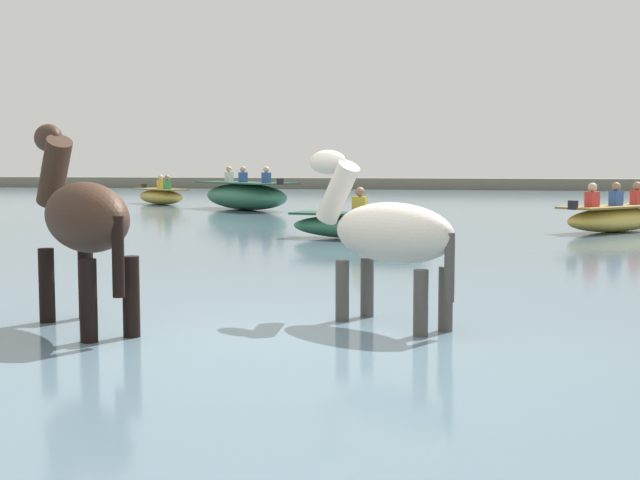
{
  "coord_description": "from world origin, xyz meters",
  "views": [
    {
      "loc": [
        1.74,
        -6.6,
        1.72
      ],
      "look_at": [
        -0.24,
        3.09,
        0.84
      ],
      "focal_mm": 47.88,
      "sensor_mm": 36.0,
      "label": 1
    }
  ],
  "objects_px": {
    "boat_distant_west": "(615,218)",
    "horse_lead_dark_bay": "(82,223)",
    "boat_near_starboard": "(245,196)",
    "horse_trailing_pinto": "(387,238)",
    "boat_distant_east": "(360,226)",
    "boat_mid_channel": "(161,196)"
  },
  "relations": [
    {
      "from": "boat_distant_east",
      "to": "boat_distant_west",
      "type": "distance_m",
      "value": 5.59
    },
    {
      "from": "boat_distant_west",
      "to": "boat_near_starboard",
      "type": "bearing_deg",
      "value": 145.98
    },
    {
      "from": "boat_distant_east",
      "to": "boat_distant_west",
      "type": "xyz_separation_m",
      "value": [
        4.87,
        2.75,
        0.04
      ]
    },
    {
      "from": "boat_near_starboard",
      "to": "horse_lead_dark_bay",
      "type": "bearing_deg",
      "value": -77.6
    },
    {
      "from": "horse_lead_dark_bay",
      "to": "boat_mid_channel",
      "type": "distance_m",
      "value": 22.62
    },
    {
      "from": "boat_near_starboard",
      "to": "horse_trailing_pinto",
      "type": "bearing_deg",
      "value": -69.8
    },
    {
      "from": "horse_trailing_pinto",
      "to": "boat_mid_channel",
      "type": "height_order",
      "value": "horse_trailing_pinto"
    },
    {
      "from": "horse_trailing_pinto",
      "to": "boat_distant_east",
      "type": "distance_m",
      "value": 8.51
    },
    {
      "from": "boat_distant_west",
      "to": "horse_lead_dark_bay",
      "type": "bearing_deg",
      "value": -116.39
    },
    {
      "from": "horse_trailing_pinto",
      "to": "boat_near_starboard",
      "type": "relative_size",
      "value": 0.46
    },
    {
      "from": "horse_lead_dark_bay",
      "to": "boat_distant_west",
      "type": "distance_m",
      "value": 13.13
    },
    {
      "from": "horse_lead_dark_bay",
      "to": "boat_distant_east",
      "type": "height_order",
      "value": "horse_lead_dark_bay"
    },
    {
      "from": "boat_distant_west",
      "to": "boat_mid_channel",
      "type": "height_order",
      "value": "boat_mid_channel"
    },
    {
      "from": "horse_lead_dark_bay",
      "to": "boat_distant_west",
      "type": "bearing_deg",
      "value": 63.61
    },
    {
      "from": "boat_near_starboard",
      "to": "boat_distant_west",
      "type": "distance_m",
      "value": 11.92
    },
    {
      "from": "boat_mid_channel",
      "to": "boat_distant_east",
      "type": "bearing_deg",
      "value": -53.95
    },
    {
      "from": "horse_lead_dark_bay",
      "to": "horse_trailing_pinto",
      "type": "distance_m",
      "value": 2.57
    },
    {
      "from": "horse_lead_dark_bay",
      "to": "boat_distant_east",
      "type": "bearing_deg",
      "value": 83.93
    },
    {
      "from": "horse_lead_dark_bay",
      "to": "boat_distant_east",
      "type": "distance_m",
      "value": 9.07
    },
    {
      "from": "horse_trailing_pinto",
      "to": "boat_distant_west",
      "type": "relative_size",
      "value": 0.67
    },
    {
      "from": "horse_lead_dark_bay",
      "to": "horse_trailing_pinto",
      "type": "xyz_separation_m",
      "value": [
        2.49,
        0.65,
        -0.14
      ]
    },
    {
      "from": "horse_lead_dark_bay",
      "to": "boat_near_starboard",
      "type": "bearing_deg",
      "value": 102.4
    }
  ]
}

